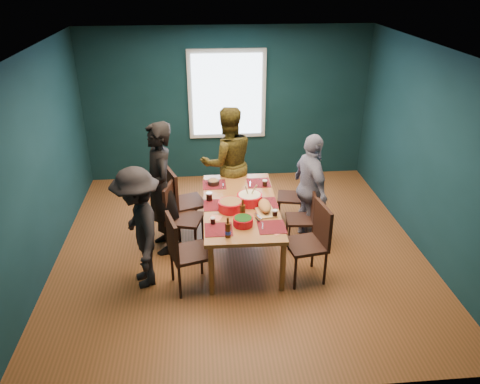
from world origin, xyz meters
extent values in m
cube|color=brown|center=(0.00, 0.00, -0.01)|extent=(5.00, 5.00, 0.01)
cube|color=silver|center=(0.00, 0.00, 2.70)|extent=(5.00, 5.00, 0.01)
cube|color=#102E35|center=(-2.50, 0.00, 1.35)|extent=(0.01, 5.00, 2.70)
cube|color=#102E35|center=(2.50, 0.00, 1.35)|extent=(0.01, 5.00, 2.70)
cube|color=#102E35|center=(0.00, 2.50, 1.35)|extent=(5.00, 0.01, 2.70)
cube|color=#102E35|center=(0.00, -2.50, 1.35)|extent=(5.00, 0.01, 2.70)
cube|color=beige|center=(0.00, 2.47, 1.55)|extent=(1.35, 0.06, 1.55)
cube|color=olive|center=(0.00, -0.10, 0.72)|extent=(1.01, 1.96, 0.05)
cylinder|color=olive|center=(-0.43, -1.00, 0.35)|extent=(0.07, 0.07, 0.69)
cylinder|color=olive|center=(0.43, -1.00, 0.35)|extent=(0.07, 0.07, 0.69)
cylinder|color=olive|center=(-0.43, 0.79, 0.35)|extent=(0.07, 0.07, 0.69)
cylinder|color=olive|center=(0.43, 0.79, 0.35)|extent=(0.07, 0.07, 0.69)
cube|color=black|center=(-0.72, 0.48, 0.50)|extent=(0.60, 0.60, 0.04)
cube|color=black|center=(-0.92, 0.41, 0.78)|extent=(0.20, 0.45, 0.51)
cylinder|color=black|center=(-0.84, 0.22, 0.24)|extent=(0.04, 0.04, 0.48)
cylinder|color=black|center=(-0.46, 0.36, 0.24)|extent=(0.04, 0.04, 0.48)
cylinder|color=black|center=(-0.98, 0.60, 0.24)|extent=(0.04, 0.04, 0.48)
cylinder|color=black|center=(-0.60, 0.73, 0.24)|extent=(0.04, 0.04, 0.48)
cube|color=black|center=(-0.74, 0.04, 0.47)|extent=(0.54, 0.54, 0.04)
cube|color=black|center=(-0.94, 0.09, 0.73)|extent=(0.16, 0.44, 0.48)
cylinder|color=black|center=(-0.98, -0.09, 0.23)|extent=(0.03, 0.03, 0.45)
cylinder|color=black|center=(-0.61, -0.19, 0.23)|extent=(0.03, 0.03, 0.45)
cylinder|color=black|center=(-0.88, 0.27, 0.23)|extent=(0.03, 0.03, 0.45)
cylinder|color=black|center=(-0.51, 0.17, 0.23)|extent=(0.03, 0.03, 0.45)
cube|color=black|center=(-0.67, -0.81, 0.48)|extent=(0.55, 0.55, 0.04)
cube|color=black|center=(-0.86, -0.86, 0.74)|extent=(0.16, 0.44, 0.49)
cylinder|color=black|center=(-0.80, -1.04, 0.23)|extent=(0.03, 0.03, 0.46)
cylinder|color=black|center=(-0.43, -0.94, 0.23)|extent=(0.03, 0.03, 0.46)
cylinder|color=black|center=(-0.91, -0.68, 0.23)|extent=(0.03, 0.03, 0.46)
cylinder|color=black|center=(-0.54, -0.57, 0.23)|extent=(0.03, 0.03, 0.46)
cube|color=black|center=(0.84, 0.66, 0.42)|extent=(0.47, 0.47, 0.04)
cube|color=black|center=(1.01, 0.63, 0.66)|extent=(0.12, 0.39, 0.43)
cylinder|color=black|center=(0.64, 0.53, 0.20)|extent=(0.03, 0.03, 0.40)
cylinder|color=black|center=(0.97, 0.46, 0.20)|extent=(0.03, 0.03, 0.40)
cylinder|color=black|center=(0.71, 0.86, 0.20)|extent=(0.03, 0.03, 0.40)
cylinder|color=black|center=(1.04, 0.79, 0.20)|extent=(0.03, 0.03, 0.40)
cube|color=black|center=(0.85, 0.02, 0.40)|extent=(0.40, 0.40, 0.04)
cube|color=black|center=(1.01, 0.00, 0.62)|extent=(0.07, 0.37, 0.41)
cylinder|color=black|center=(0.67, -0.13, 0.19)|extent=(0.03, 0.03, 0.38)
cylinder|color=black|center=(0.99, -0.15, 0.19)|extent=(0.03, 0.03, 0.38)
cylinder|color=black|center=(0.70, 0.19, 0.19)|extent=(0.03, 0.03, 0.38)
cylinder|color=black|center=(1.02, 0.16, 0.19)|extent=(0.03, 0.03, 0.38)
cube|color=black|center=(0.75, -0.77, 0.49)|extent=(0.52, 0.52, 0.04)
cube|color=black|center=(0.95, -0.74, 0.76)|extent=(0.12, 0.46, 0.50)
cylinder|color=black|center=(0.59, -1.00, 0.23)|extent=(0.03, 0.03, 0.47)
cylinder|color=black|center=(0.97, -0.93, 0.23)|extent=(0.03, 0.03, 0.47)
cylinder|color=black|center=(0.52, -0.61, 0.23)|extent=(0.03, 0.03, 0.47)
cylinder|color=black|center=(0.91, -0.55, 0.23)|extent=(0.03, 0.03, 0.47)
imported|color=black|center=(-1.05, 0.09, 0.91)|extent=(0.59, 0.76, 1.83)
imported|color=black|center=(-0.09, 1.02, 0.87)|extent=(0.96, 0.82, 1.75)
imported|color=white|center=(1.01, 0.20, 0.78)|extent=(0.56, 0.98, 1.57)
imported|color=black|center=(-1.26, -0.67, 0.77)|extent=(0.83, 1.12, 1.54)
cylinder|color=red|center=(-0.14, -0.25, 0.80)|extent=(0.32, 0.32, 0.13)
cylinder|color=olive|center=(-0.14, -0.25, 0.86)|extent=(0.28, 0.28, 0.02)
cylinder|color=red|center=(0.12, -0.09, 0.81)|extent=(0.33, 0.33, 0.13)
cylinder|color=#F1E2C5|center=(0.12, -0.09, 0.87)|extent=(0.29, 0.29, 0.02)
cylinder|color=tan|center=(0.17, -0.09, 0.92)|extent=(0.10, 0.18, 0.26)
cylinder|color=tan|center=(0.09, -0.09, 0.92)|extent=(0.08, 0.19, 0.26)
cylinder|color=red|center=(-0.02, -0.65, 0.79)|extent=(0.25, 0.25, 0.10)
cylinder|color=#184611|center=(-0.02, -0.65, 0.84)|extent=(0.22, 0.22, 0.02)
cube|color=#DBB676|center=(0.30, -0.30, 0.75)|extent=(0.27, 0.46, 0.02)
ellipsoid|color=#AF7C3F|center=(0.30, -0.30, 0.81)|extent=(0.20, 0.37, 0.10)
cube|color=#B3B3BA|center=(0.19, -0.48, 0.76)|extent=(0.09, 0.17, 0.00)
cylinder|color=black|center=(0.17, -0.58, 0.77)|extent=(0.05, 0.10, 0.02)
sphere|color=#175613|center=(0.30, -0.40, 0.81)|extent=(0.03, 0.03, 0.03)
sphere|color=#175613|center=(0.30, -0.30, 0.81)|extent=(0.03, 0.03, 0.03)
sphere|color=#175613|center=(0.30, -0.20, 0.81)|extent=(0.03, 0.03, 0.03)
cylinder|color=black|center=(-0.33, 0.54, 0.77)|extent=(0.17, 0.17, 0.07)
cylinder|color=olive|center=(-0.33, 0.54, 0.80)|extent=(0.14, 0.14, 0.02)
cylinder|color=#46210C|center=(-0.22, -0.91, 0.83)|extent=(0.07, 0.07, 0.19)
cylinder|color=#46210C|center=(-0.22, -0.91, 0.96)|extent=(0.03, 0.03, 0.07)
cylinder|color=#1A39BC|center=(-0.22, -0.91, 0.80)|extent=(0.07, 0.07, 0.04)
cylinder|color=#46210C|center=(-0.01, -0.49, 0.83)|extent=(0.07, 0.07, 0.19)
cylinder|color=#46210C|center=(-0.01, -0.49, 0.97)|extent=(0.03, 0.03, 0.07)
cylinder|color=black|center=(-0.38, -0.59, 0.78)|extent=(0.06, 0.06, 0.09)
cylinder|color=silver|center=(-0.38, -0.59, 0.82)|extent=(0.06, 0.06, 0.01)
cylinder|color=black|center=(0.40, -0.48, 0.79)|extent=(0.06, 0.06, 0.09)
cylinder|color=silver|center=(0.40, -0.48, 0.83)|extent=(0.07, 0.07, 0.01)
cylinder|color=black|center=(0.40, 0.41, 0.79)|extent=(0.07, 0.07, 0.09)
cylinder|color=silver|center=(0.40, 0.41, 0.83)|extent=(0.07, 0.07, 0.01)
cylinder|color=black|center=(-0.41, 0.04, 0.80)|extent=(0.08, 0.08, 0.11)
cylinder|color=silver|center=(-0.41, 0.04, 0.85)|extent=(0.08, 0.08, 0.02)
cube|color=#EA8062|center=(0.32, -0.04, 0.74)|extent=(0.13, 0.13, 0.00)
cube|color=#EA8062|center=(-0.34, -0.45, 0.74)|extent=(0.18, 0.18, 0.00)
cube|color=#EA8062|center=(0.37, -0.84, 0.74)|extent=(0.20, 0.20, 0.00)
camera|label=1|loc=(-0.49, -5.55, 3.62)|focal=35.00mm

